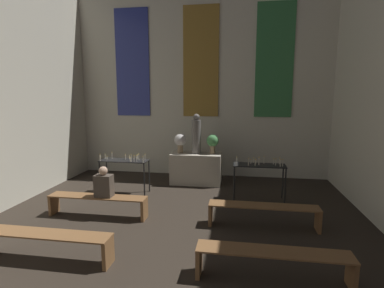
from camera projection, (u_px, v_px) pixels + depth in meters
The scene contains 12 objects.
wall_back at pixel (201, 81), 9.41m from camera, with size 8.15×0.16×5.99m.
altar at pixel (196, 168), 8.82m from camera, with size 1.46×0.75×0.90m.
statue at pixel (196, 135), 8.66m from camera, with size 0.26×0.26×1.15m.
flower_vase_left at pixel (180, 141), 8.76m from camera, with size 0.35×0.35×0.56m.
flower_vase_right at pixel (213, 142), 8.62m from camera, with size 0.35×0.35×0.56m.
candle_rack_left at pixel (125, 165), 7.86m from camera, with size 1.26×0.48×1.09m.
candle_rack_right at pixel (259, 170), 7.32m from camera, with size 1.26×0.48×1.10m.
pew_third_left at pixel (46, 240), 4.67m from camera, with size 2.12×0.36×0.45m.
pew_third_right at pixel (273, 259), 4.14m from camera, with size 2.12×0.36×0.45m.
pew_back_left at pixel (98, 201), 6.38m from camera, with size 2.12×0.36×0.45m.
pew_back_right at pixel (263, 211), 5.85m from camera, with size 2.12×0.36×0.45m.
person_seated at pixel (104, 184), 6.30m from camera, with size 0.36×0.24×0.65m.
Camera 1 is at (1.22, 0.91, 2.57)m, focal length 28.00 mm.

